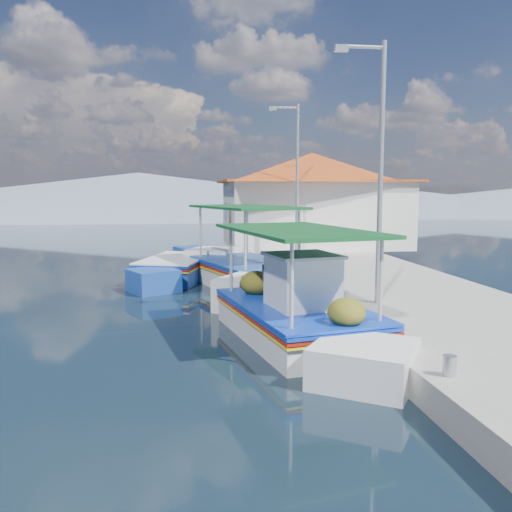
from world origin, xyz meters
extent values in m
plane|color=black|center=(0.00, 0.00, 0.00)|extent=(160.00, 160.00, 0.00)
cube|color=gray|center=(5.90, 6.00, 0.25)|extent=(5.00, 44.00, 0.50)
cylinder|color=#A5A8AD|center=(3.80, -3.00, 0.65)|extent=(0.20, 0.20, 0.30)
cylinder|color=#A5A8AD|center=(3.80, 2.00, 0.65)|extent=(0.20, 0.20, 0.30)
cylinder|color=#A5A8AD|center=(3.80, 8.00, 0.65)|extent=(0.20, 0.20, 0.30)
cylinder|color=#A5A8AD|center=(3.80, 14.00, 0.65)|extent=(0.20, 0.20, 0.30)
cube|color=silver|center=(2.39, 0.92, 0.22)|extent=(3.03, 4.74, 0.96)
cube|color=silver|center=(2.96, 3.77, 0.34)|extent=(2.22, 2.22, 1.06)
cube|color=silver|center=(1.85, -1.84, 0.22)|extent=(2.16, 2.16, 0.91)
cube|color=#0E37B9|center=(2.39, 0.92, 0.67)|extent=(3.12, 4.88, 0.06)
cube|color=#9C1A0D|center=(2.39, 0.92, 0.59)|extent=(3.12, 4.88, 0.05)
cube|color=yellow|center=(2.39, 0.92, 0.52)|extent=(3.12, 4.88, 0.04)
cube|color=#0E37B9|center=(2.39, 0.92, 0.74)|extent=(3.14, 4.84, 0.05)
cube|color=brown|center=(2.39, 0.92, 0.71)|extent=(2.84, 4.62, 0.05)
cube|color=silver|center=(2.34, 0.63, 1.26)|extent=(1.45, 1.53, 1.11)
cube|color=silver|center=(2.34, 0.63, 1.84)|extent=(1.58, 1.65, 0.06)
cylinder|color=beige|center=(1.88, 2.90, 1.52)|extent=(0.07, 0.07, 1.62)
cylinder|color=beige|center=(3.62, 2.56, 1.52)|extent=(0.07, 0.07, 1.62)
cylinder|color=beige|center=(1.16, -0.71, 1.52)|extent=(0.07, 0.07, 1.62)
cylinder|color=beige|center=(2.91, -1.06, 1.52)|extent=(0.07, 0.07, 1.62)
cube|color=#0E491E|center=(2.39, 0.92, 2.33)|extent=(3.14, 4.76, 0.07)
ellipsoid|color=#505015|center=(2.27, 2.39, 1.00)|extent=(0.77, 0.85, 0.58)
ellipsoid|color=#505015|center=(3.06, 2.75, 0.95)|extent=(0.65, 0.71, 0.49)
ellipsoid|color=#505015|center=(2.24, -0.90, 0.97)|extent=(0.69, 0.76, 0.52)
sphere|color=#FF4008|center=(3.50, 1.32, 1.47)|extent=(0.40, 0.40, 0.40)
cube|color=silver|center=(2.10, 7.24, 0.25)|extent=(3.53, 4.73, 1.08)
cube|color=silver|center=(3.03, 9.92, 0.39)|extent=(2.18, 2.18, 1.19)
cube|color=silver|center=(1.20, 4.64, 0.25)|extent=(2.12, 2.12, 1.02)
cube|color=#0E37B9|center=(2.10, 7.24, 0.75)|extent=(3.63, 4.87, 0.07)
cube|color=#9C1A0D|center=(2.10, 7.24, 0.66)|extent=(3.63, 4.87, 0.06)
cube|color=yellow|center=(2.10, 7.24, 0.58)|extent=(3.63, 4.87, 0.05)
cube|color=#194299|center=(2.10, 7.24, 0.83)|extent=(3.64, 4.84, 0.06)
cube|color=brown|center=(2.10, 7.24, 0.79)|extent=(3.33, 4.59, 0.06)
cylinder|color=beige|center=(1.83, 9.21, 1.70)|extent=(0.08, 0.08, 1.82)
cylinder|color=beige|center=(3.54, 8.61, 1.70)|extent=(0.08, 0.08, 1.82)
cylinder|color=beige|center=(0.66, 5.86, 1.70)|extent=(0.08, 0.08, 1.82)
cylinder|color=beige|center=(2.38, 5.26, 1.70)|extent=(0.08, 0.08, 1.82)
cube|color=#0E491E|center=(2.10, 7.24, 2.61)|extent=(3.64, 4.77, 0.08)
cube|color=#194299|center=(-0.17, 8.95, 0.23)|extent=(2.92, 4.02, 1.01)
cube|color=#194299|center=(-0.91, 11.24, 0.36)|extent=(1.85, 1.85, 1.11)
cube|color=#194299|center=(0.55, 6.72, 0.23)|extent=(1.79, 1.79, 0.95)
cube|color=#0E37B9|center=(-0.17, 8.95, 0.70)|extent=(3.01, 4.14, 0.06)
cube|color=#9C1A0D|center=(-0.17, 8.95, 0.61)|extent=(3.01, 4.14, 0.05)
cube|color=yellow|center=(-0.17, 8.95, 0.54)|extent=(3.01, 4.14, 0.04)
cube|color=silver|center=(-0.17, 8.95, 0.77)|extent=(3.02, 4.11, 0.05)
cube|color=brown|center=(-0.17, 8.95, 0.74)|extent=(2.76, 3.91, 0.05)
cube|color=silver|center=(6.20, 15.00, 2.00)|extent=(8.00, 6.00, 3.00)
cube|color=#A13816|center=(6.20, 15.00, 3.55)|extent=(8.64, 6.48, 0.10)
pyramid|color=#A13816|center=(6.20, 15.00, 4.20)|extent=(10.49, 10.49, 1.40)
cube|color=brown|center=(2.22, 14.00, 1.50)|extent=(0.06, 1.00, 2.00)
cube|color=#0E37B9|center=(2.22, 16.50, 2.10)|extent=(0.06, 1.20, 0.90)
cylinder|color=#A5A8AD|center=(4.60, 2.00, 3.50)|extent=(0.12, 0.12, 6.00)
cylinder|color=#A5A8AD|center=(4.10, 2.00, 6.35)|extent=(1.00, 0.08, 0.08)
cube|color=#A5A8AD|center=(3.60, 2.00, 6.30)|extent=(0.30, 0.14, 0.14)
cylinder|color=#A5A8AD|center=(4.60, 11.00, 3.50)|extent=(0.12, 0.12, 6.00)
cylinder|color=#A5A8AD|center=(4.10, 11.00, 6.35)|extent=(1.00, 0.08, 0.08)
cube|color=#A5A8AD|center=(3.60, 11.00, 6.30)|extent=(0.30, 0.14, 0.14)
cone|color=slate|center=(-5.00, 56.00, 2.45)|extent=(96.00, 96.00, 5.50)
cone|color=slate|center=(25.00, 56.00, 1.60)|extent=(76.80, 76.80, 3.80)
camera|label=1|loc=(0.00, -9.98, 3.17)|focal=37.50mm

